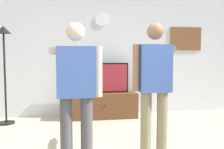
{
  "coord_description": "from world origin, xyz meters",
  "views": [
    {
      "loc": [
        -0.59,
        -2.51,
        1.34
      ],
      "look_at": [
        0.01,
        1.2,
        1.05
      ],
      "focal_mm": 38.36,
      "sensor_mm": 36.0,
      "label": 1
    }
  ],
  "objects_px": {
    "framed_picture": "(186,39)",
    "floor_lamp": "(4,54)",
    "television": "(103,78)",
    "person_standing_nearer_couch": "(154,83)",
    "person_standing_nearer_lamp": "(76,87)",
    "wall_clock": "(101,20)",
    "tv_stand": "(103,105)"
  },
  "relations": [
    {
      "from": "framed_picture",
      "to": "floor_lamp",
      "type": "height_order",
      "value": "framed_picture"
    },
    {
      "from": "television",
      "to": "floor_lamp",
      "type": "xyz_separation_m",
      "value": [
        -1.96,
        -0.21,
        0.51
      ]
    },
    {
      "from": "framed_picture",
      "to": "person_standing_nearer_couch",
      "type": "height_order",
      "value": "framed_picture"
    },
    {
      "from": "framed_picture",
      "to": "person_standing_nearer_lamp",
      "type": "distance_m",
      "value": 3.81
    },
    {
      "from": "wall_clock",
      "to": "person_standing_nearer_couch",
      "type": "distance_m",
      "value": 2.77
    },
    {
      "from": "framed_picture",
      "to": "floor_lamp",
      "type": "relative_size",
      "value": 0.4
    },
    {
      "from": "person_standing_nearer_couch",
      "to": "wall_clock",
      "type": "bearing_deg",
      "value": 98.89
    },
    {
      "from": "tv_stand",
      "to": "wall_clock",
      "type": "xyz_separation_m",
      "value": [
        0.0,
        0.29,
        1.88
      ]
    },
    {
      "from": "tv_stand",
      "to": "floor_lamp",
      "type": "relative_size",
      "value": 0.76
    },
    {
      "from": "tv_stand",
      "to": "television",
      "type": "relative_size",
      "value": 1.31
    },
    {
      "from": "tv_stand",
      "to": "framed_picture",
      "type": "bearing_deg",
      "value": 8.28
    },
    {
      "from": "person_standing_nearer_lamp",
      "to": "person_standing_nearer_couch",
      "type": "height_order",
      "value": "person_standing_nearer_couch"
    },
    {
      "from": "tv_stand",
      "to": "person_standing_nearer_lamp",
      "type": "height_order",
      "value": "person_standing_nearer_lamp"
    },
    {
      "from": "tv_stand",
      "to": "floor_lamp",
      "type": "xyz_separation_m",
      "value": [
        -1.96,
        -0.16,
        1.1
      ]
    },
    {
      "from": "wall_clock",
      "to": "person_standing_nearer_lamp",
      "type": "relative_size",
      "value": 0.16
    },
    {
      "from": "television",
      "to": "framed_picture",
      "type": "bearing_deg",
      "value": 6.99
    },
    {
      "from": "wall_clock",
      "to": "floor_lamp",
      "type": "bearing_deg",
      "value": -167.1
    },
    {
      "from": "wall_clock",
      "to": "floor_lamp",
      "type": "xyz_separation_m",
      "value": [
        -1.96,
        -0.45,
        -0.78
      ]
    },
    {
      "from": "floor_lamp",
      "to": "person_standing_nearer_couch",
      "type": "xyz_separation_m",
      "value": [
        2.35,
        -2.03,
        -0.38
      ]
    },
    {
      "from": "television",
      "to": "framed_picture",
      "type": "relative_size",
      "value": 1.46
    },
    {
      "from": "tv_stand",
      "to": "person_standing_nearer_lamp",
      "type": "relative_size",
      "value": 0.85
    },
    {
      "from": "floor_lamp",
      "to": "person_standing_nearer_lamp",
      "type": "height_order",
      "value": "floor_lamp"
    },
    {
      "from": "tv_stand",
      "to": "television",
      "type": "distance_m",
      "value": 0.6
    },
    {
      "from": "tv_stand",
      "to": "television",
      "type": "bearing_deg",
      "value": 90.0
    },
    {
      "from": "tv_stand",
      "to": "person_standing_nearer_couch",
      "type": "xyz_separation_m",
      "value": [
        0.39,
        -2.19,
        0.72
      ]
    },
    {
      "from": "person_standing_nearer_lamp",
      "to": "tv_stand",
      "type": "bearing_deg",
      "value": 75.57
    },
    {
      "from": "framed_picture",
      "to": "person_standing_nearer_couch",
      "type": "xyz_separation_m",
      "value": [
        -1.64,
        -2.49,
        -0.76
      ]
    },
    {
      "from": "television",
      "to": "person_standing_nearer_couch",
      "type": "relative_size",
      "value": 0.64
    },
    {
      "from": "person_standing_nearer_lamp",
      "to": "person_standing_nearer_couch",
      "type": "distance_m",
      "value": 1.0
    },
    {
      "from": "tv_stand",
      "to": "person_standing_nearer_lamp",
      "type": "xyz_separation_m",
      "value": [
        -0.6,
        -2.35,
        0.71
      ]
    },
    {
      "from": "person_standing_nearer_lamp",
      "to": "wall_clock",
      "type": "bearing_deg",
      "value": 77.1
    },
    {
      "from": "floor_lamp",
      "to": "person_standing_nearer_lamp",
      "type": "relative_size",
      "value": 1.12
    }
  ]
}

